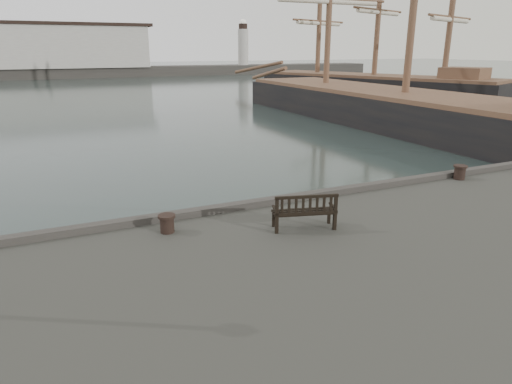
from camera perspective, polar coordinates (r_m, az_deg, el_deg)
ground at (r=13.94m, az=4.12°, el=-7.00°), size 400.00×400.00×0.00m
breakwater at (r=103.09m, az=-24.76°, el=15.18°), size 140.00×9.50×12.20m
bench at (r=11.16m, az=6.02°, el=-3.21°), size 1.62×0.93×0.88m
bollard_left at (r=11.11m, az=-11.06°, el=-3.90°), size 0.50×0.50×0.44m
bollard_right at (r=16.79m, az=24.12°, el=2.26°), size 0.57×0.57×0.47m
tall_ship_main at (r=37.13m, az=17.88°, el=8.91°), size 7.81×38.71×29.02m
tall_ship_far at (r=56.90m, az=14.37°, el=12.02°), size 16.40×29.77×25.25m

